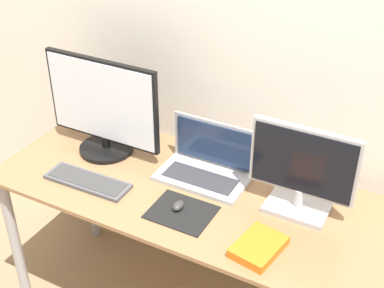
{
  "coord_description": "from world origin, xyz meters",
  "views": [
    {
      "loc": [
        0.83,
        -1.18,
        2.07
      ],
      "look_at": [
        0.01,
        0.36,
        0.97
      ],
      "focal_mm": 50.0,
      "sensor_mm": 36.0,
      "label": 1
    }
  ],
  "objects": [
    {
      "name": "mouse",
      "position": [
        0.03,
        0.2,
        0.79
      ],
      "size": [
        0.04,
        0.06,
        0.03
      ],
      "color": "#333333",
      "rests_on": "mousepad"
    },
    {
      "name": "monitor_left",
      "position": [
        -0.46,
        0.42,
        0.98
      ],
      "size": [
        0.55,
        0.24,
        0.44
      ],
      "color": "black",
      "rests_on": "desk"
    },
    {
      "name": "wall_back",
      "position": [
        0.0,
        0.73,
        1.25
      ],
      "size": [
        7.0,
        0.05,
        2.5
      ],
      "color": "silver",
      "rests_on": "ground_plane"
    },
    {
      "name": "keyboard",
      "position": [
        -0.39,
        0.18,
        0.77
      ],
      "size": [
        0.37,
        0.13,
        0.02
      ],
      "color": "#4C4C51",
      "rests_on": "desk"
    },
    {
      "name": "mousepad",
      "position": [
        0.05,
        0.19,
        0.77
      ],
      "size": [
        0.24,
        0.2,
        0.0
      ],
      "color": "black",
      "rests_on": "desk"
    },
    {
      "name": "book",
      "position": [
        0.38,
        0.14,
        0.78
      ],
      "size": [
        0.17,
        0.21,
        0.03
      ],
      "color": "orange",
      "rests_on": "desk"
    },
    {
      "name": "monitor_right",
      "position": [
        0.43,
        0.42,
        0.94
      ],
      "size": [
        0.4,
        0.17,
        0.36
      ],
      "color": "#B2B2B7",
      "rests_on": "desk"
    },
    {
      "name": "laptop",
      "position": [
        0.02,
        0.47,
        0.82
      ],
      "size": [
        0.37,
        0.22,
        0.22
      ],
      "color": "#ADADB2",
      "rests_on": "desk"
    },
    {
      "name": "desk",
      "position": [
        0.0,
        0.33,
        0.66
      ],
      "size": [
        1.62,
        0.67,
        0.77
      ],
      "color": "olive",
      "rests_on": "ground_plane"
    }
  ]
}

